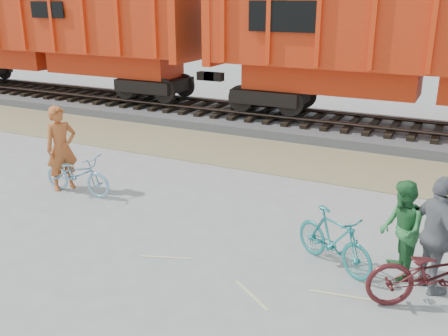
% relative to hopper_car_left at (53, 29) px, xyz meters
% --- Properties ---
extents(ground, '(120.00, 120.00, 0.00)m').
position_rel_hopper_car_left_xyz_m(ground, '(12.80, -9.00, -3.01)').
color(ground, '#9E9E99').
rests_on(ground, ground).
extents(gravel_strip, '(120.00, 3.00, 0.02)m').
position_rel_hopper_car_left_xyz_m(gravel_strip, '(12.80, -3.50, -3.00)').
color(gravel_strip, tan).
rests_on(gravel_strip, ground).
extents(ballast_bed, '(120.00, 4.00, 0.30)m').
position_rel_hopper_car_left_xyz_m(ballast_bed, '(12.80, 0.00, -2.86)').
color(ballast_bed, slate).
rests_on(ballast_bed, ground).
extents(track, '(120.00, 2.60, 0.24)m').
position_rel_hopper_car_left_xyz_m(track, '(12.80, 0.00, -2.53)').
color(track, black).
rests_on(track, ballast_bed).
extents(hopper_car_left, '(14.00, 3.13, 4.65)m').
position_rel_hopper_car_left_xyz_m(hopper_car_left, '(0.00, 0.00, 0.00)').
color(hopper_car_left, black).
rests_on(hopper_car_left, track).
extents(hopper_car_center, '(14.00, 3.13, 4.65)m').
position_rel_hopper_car_left_xyz_m(hopper_car_center, '(15.00, 0.00, 0.00)').
color(hopper_car_center, black).
rests_on(hopper_car_center, track).
extents(bicycle_blue, '(1.79, 0.66, 0.93)m').
position_rel_hopper_car_left_xyz_m(bicycle_blue, '(8.38, -8.14, -2.54)').
color(bicycle_blue, '#82B6D3').
rests_on(bicycle_blue, ground).
extents(bicycle_teal, '(1.66, 1.21, 0.99)m').
position_rel_hopper_car_left_xyz_m(bicycle_teal, '(14.47, -8.80, -2.51)').
color(bicycle_teal, teal).
rests_on(bicycle_teal, ground).
extents(bicycle_maroon, '(2.16, 1.52, 1.08)m').
position_rel_hopper_car_left_xyz_m(bicycle_maroon, '(16.09, -9.24, -2.47)').
color(bicycle_maroon, '#4A1719').
rests_on(bicycle_maroon, ground).
extents(person_solo, '(0.75, 0.85, 1.97)m').
position_rel_hopper_car_left_xyz_m(person_solo, '(7.88, -8.04, -2.02)').
color(person_solo, '#B35526').
rests_on(person_solo, ground).
extents(person_man, '(0.85, 0.95, 1.60)m').
position_rel_hopper_car_left_xyz_m(person_man, '(15.47, -8.60, -2.20)').
color(person_man, '#2E763C').
rests_on(person_man, ground).
extents(person_woman, '(1.01, 1.13, 1.85)m').
position_rel_hopper_car_left_xyz_m(person_woman, '(15.99, -8.84, -2.08)').
color(person_woman, slate).
rests_on(person_woman, ground).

